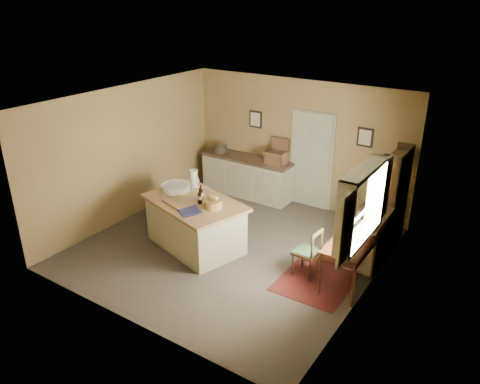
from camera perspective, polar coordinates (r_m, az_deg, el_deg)
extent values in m
plane|color=brown|center=(8.64, -1.02, -6.79)|extent=(5.00, 5.00, 0.00)
cube|color=olive|center=(10.08, 7.04, 5.95)|extent=(5.00, 0.10, 2.70)
cube|color=olive|center=(6.35, -14.07, -5.52)|extent=(5.00, 0.10, 2.70)
cube|color=olive|center=(9.60, -13.51, 4.58)|extent=(0.10, 5.00, 2.70)
cube|color=olive|center=(7.05, 15.91, -2.70)|extent=(0.10, 5.00, 2.70)
plane|color=silver|center=(7.64, -1.17, 10.99)|extent=(5.00, 5.00, 0.00)
cube|color=#AAAC90|center=(10.00, 8.67, 3.94)|extent=(0.97, 0.06, 2.11)
cube|color=black|center=(10.45, 1.91, 8.86)|extent=(0.32, 0.02, 0.38)
cube|color=beige|center=(10.44, 1.87, 8.84)|extent=(0.24, 0.01, 0.30)
cube|color=black|center=(9.43, 15.01, 6.45)|extent=(0.32, 0.02, 0.38)
cube|color=beige|center=(9.42, 14.98, 6.44)|extent=(0.24, 0.01, 0.30)
cube|color=#BDB994|center=(7.06, 14.13, -5.47)|extent=(0.25, 1.32, 0.06)
cube|color=#BDB994|center=(6.62, 15.03, 2.59)|extent=(0.25, 1.32, 0.06)
cube|color=white|center=(6.79, 15.51, -1.80)|extent=(0.01, 1.20, 1.00)
cube|color=#BDB994|center=(6.10, 12.66, -4.49)|extent=(0.04, 0.35, 1.00)
cube|color=#BDB994|center=(7.53, 17.31, 0.50)|extent=(0.04, 0.35, 1.00)
cube|color=#BDB994|center=(8.52, -5.46, -4.08)|extent=(1.90, 1.47, 0.85)
cube|color=#9C7049|center=(8.32, -5.58, -1.30)|extent=(2.06, 1.63, 0.06)
cylinder|color=white|center=(8.77, -7.84, 0.52)|extent=(0.52, 0.52, 0.11)
cube|color=#9C7049|center=(8.25, -7.45, -1.28)|extent=(0.60, 0.50, 0.03)
cube|color=black|center=(7.95, -6.27, -2.25)|extent=(0.53, 0.49, 0.02)
cylinder|color=olive|center=(8.01, -3.31, -1.47)|extent=(0.31, 0.31, 0.14)
cylinder|color=black|center=(8.29, -4.79, -0.05)|extent=(0.07, 0.07, 0.29)
cylinder|color=black|center=(8.15, -4.93, -0.47)|extent=(0.07, 0.07, 0.29)
cube|color=#BDB994|center=(10.64, 0.87, 1.80)|extent=(2.10, 0.58, 0.85)
cube|color=#332319|center=(10.49, 0.89, 4.09)|extent=(2.14, 0.61, 0.05)
cube|color=#472E1C|center=(10.08, 4.42, 4.20)|extent=(0.42, 0.32, 0.28)
cylinder|color=#59544F|center=(10.84, -2.39, 5.37)|extent=(0.36, 0.36, 0.18)
cube|color=#46110F|center=(7.94, 9.71, -10.12)|extent=(1.12, 1.61, 0.01)
cube|color=#391D12|center=(7.42, 13.27, -6.26)|extent=(0.61, 0.99, 0.03)
cube|color=#391D12|center=(7.45, 13.22, -6.73)|extent=(0.55, 0.93, 0.10)
cube|color=silver|center=(7.42, 12.92, -6.04)|extent=(0.22, 0.30, 0.01)
cylinder|color=black|center=(7.60, 14.76, -5.30)|extent=(0.05, 0.05, 0.05)
cylinder|color=#391D12|center=(7.33, 9.73, -9.90)|extent=(0.04, 0.04, 0.72)
cylinder|color=#391D12|center=(7.18, 13.62, -11.05)|extent=(0.04, 0.04, 0.72)
cylinder|color=#391D12|center=(8.06, 12.45, -6.82)|extent=(0.04, 0.04, 0.72)
cylinder|color=#391D12|center=(7.93, 16.00, -7.78)|extent=(0.04, 0.04, 0.72)
cube|color=#BDB994|center=(8.34, 15.35, -5.54)|extent=(0.51, 0.92, 0.85)
cube|color=#332319|center=(8.14, 15.68, -2.77)|extent=(0.54, 0.96, 0.05)
cylinder|color=silver|center=(7.99, 15.21, -2.63)|extent=(0.22, 0.22, 0.09)
cube|color=#312112|center=(8.52, 17.46, -1.51)|extent=(0.31, 0.04, 1.82)
cube|color=#312112|center=(9.22, 18.91, 0.21)|extent=(0.31, 0.04, 1.82)
cube|color=#312112|center=(8.84, 19.10, -0.82)|extent=(0.02, 0.82, 1.82)
cube|color=#312112|center=(9.24, 17.54, -5.52)|extent=(0.31, 0.78, 0.03)
cube|color=#312112|center=(9.03, 17.89, -2.99)|extent=(0.31, 0.78, 0.03)
cube|color=#312112|center=(8.85, 18.25, -0.34)|extent=(0.31, 0.78, 0.03)
cube|color=#312112|center=(8.72, 18.55, 1.85)|extent=(0.31, 0.78, 0.03)
cube|color=#312112|center=(8.60, 18.85, 4.11)|extent=(0.31, 0.78, 0.03)
cylinder|color=white|center=(8.83, 18.30, 0.01)|extent=(0.12, 0.12, 0.11)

